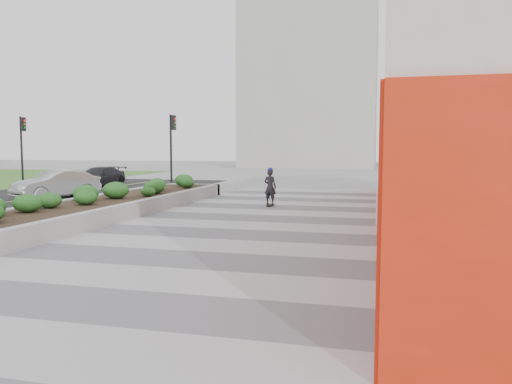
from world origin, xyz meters
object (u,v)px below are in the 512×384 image
traffic_signal_far (22,141)px  car_dark (99,177)px  skateboarder (270,187)px  traffic_signal_near (172,141)px  planter (93,205)px  car_silver (56,184)px

traffic_signal_far → car_dark: traffic_signal_far is taller
skateboarder → traffic_signal_far: bearing=162.8°
traffic_signal_near → traffic_signal_far: same height
planter → traffic_signal_far: (-10.93, 10.00, 2.34)m
planter → skateboarder: 6.95m
traffic_signal_far → car_dark: size_ratio=1.01×
car_silver → traffic_signal_near: bearing=75.8°
planter → traffic_signal_near: (-1.73, 10.50, 2.34)m
planter → skateboarder: skateboarder is taller
traffic_signal_near → car_silver: 6.56m
planter → traffic_signal_near: bearing=99.3°
traffic_signal_near → traffic_signal_far: (-9.20, -0.50, 0.00)m
traffic_signal_near → car_silver: size_ratio=1.05×
skateboarder → car_silver: size_ratio=0.39×
planter → traffic_signal_near: 10.90m
traffic_signal_near → planter: bearing=-80.7°
skateboarder → car_silver: skateboarder is taller
planter → car_dark: (-7.58, 12.56, 0.18)m
traffic_signal_far → skateboarder: 16.97m
car_silver → car_dark: car_silver is taller
traffic_signal_near → skateboarder: 9.15m
traffic_signal_near → skateboarder: traffic_signal_near is taller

